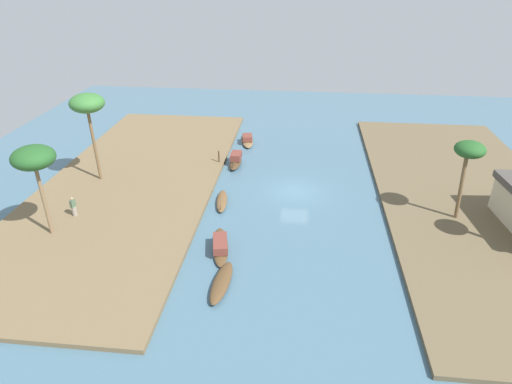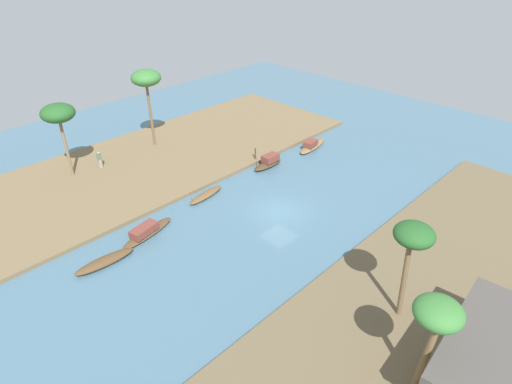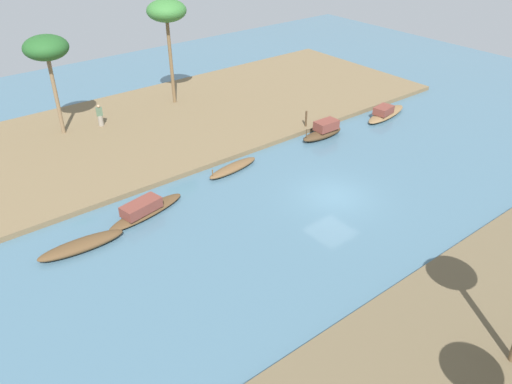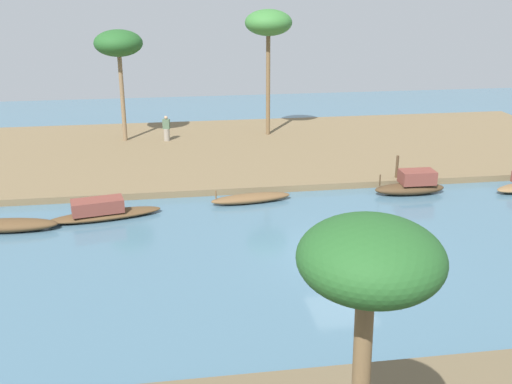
{
  "view_description": "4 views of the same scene",
  "coord_description": "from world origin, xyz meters",
  "px_view_note": "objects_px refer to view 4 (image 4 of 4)",
  "views": [
    {
      "loc": [
        35.21,
        0.29,
        18.2
      ],
      "look_at": [
        2.36,
        -3.25,
        1.01
      ],
      "focal_mm": 31.3,
      "sensor_mm": 36.0,
      "label": 1
    },
    {
      "loc": [
        22.74,
        19.5,
        19.73
      ],
      "look_at": [
        0.36,
        -2.38,
        1.04
      ],
      "focal_mm": 30.56,
      "sensor_mm": 36.0,
      "label": 2
    },
    {
      "loc": [
        19.22,
        16.91,
        15.53
      ],
      "look_at": [
        3.97,
        -2.25,
        0.71
      ],
      "focal_mm": 35.93,
      "sensor_mm": 36.0,
      "label": 3
    },
    {
      "loc": [
        6.49,
        20.12,
        9.87
      ],
      "look_at": [
        2.8,
        -4.25,
        1.17
      ],
      "focal_mm": 41.94,
      "sensor_mm": 36.0,
      "label": 4
    }
  ],
  "objects_px": {
    "sampan_downstream_large": "(6,225)",
    "sampan_near_left_bank": "(251,198)",
    "sampan_with_red_awning": "(102,211)",
    "palm_tree_left_near": "(268,25)",
    "palm_tree_left_far": "(118,45)",
    "mooring_post": "(397,167)",
    "sampan_with_tall_canopy": "(412,185)",
    "palm_tree_right_short": "(370,272)",
    "person_on_near_bank": "(167,130)"
  },
  "relations": [
    {
      "from": "sampan_with_tall_canopy",
      "to": "palm_tree_right_short",
      "type": "bearing_deg",
      "value": 65.68
    },
    {
      "from": "sampan_with_red_awning",
      "to": "person_on_near_bank",
      "type": "xyz_separation_m",
      "value": [
        -2.94,
        -12.14,
        0.66
      ]
    },
    {
      "from": "sampan_with_tall_canopy",
      "to": "palm_tree_left_near",
      "type": "relative_size",
      "value": 0.44
    },
    {
      "from": "palm_tree_left_far",
      "to": "mooring_post",
      "type": "bearing_deg",
      "value": 145.1
    },
    {
      "from": "sampan_near_left_bank",
      "to": "person_on_near_bank",
      "type": "xyz_separation_m",
      "value": [
        3.8,
        -11.05,
        0.81
      ]
    },
    {
      "from": "sampan_downstream_large",
      "to": "palm_tree_right_short",
      "type": "relative_size",
      "value": 0.69
    },
    {
      "from": "sampan_near_left_bank",
      "to": "sampan_downstream_large",
      "type": "distance_m",
      "value": 10.79
    },
    {
      "from": "sampan_with_tall_canopy",
      "to": "person_on_near_bank",
      "type": "bearing_deg",
      "value": -42.06
    },
    {
      "from": "sampan_with_red_awning",
      "to": "sampan_downstream_large",
      "type": "distance_m",
      "value": 3.96
    },
    {
      "from": "sampan_with_red_awning",
      "to": "palm_tree_right_short",
      "type": "distance_m",
      "value": 19.26
    },
    {
      "from": "sampan_downstream_large",
      "to": "person_on_near_bank",
      "type": "height_order",
      "value": "person_on_near_bank"
    },
    {
      "from": "palm_tree_left_near",
      "to": "palm_tree_left_far",
      "type": "height_order",
      "value": "palm_tree_left_near"
    },
    {
      "from": "sampan_with_red_awning",
      "to": "person_on_near_bank",
      "type": "distance_m",
      "value": 12.51
    },
    {
      "from": "palm_tree_left_far",
      "to": "sampan_downstream_large",
      "type": "bearing_deg",
      "value": 72.62
    },
    {
      "from": "sampan_with_red_awning",
      "to": "palm_tree_right_short",
      "type": "relative_size",
      "value": 0.79
    },
    {
      "from": "person_on_near_bank",
      "to": "mooring_post",
      "type": "distance_m",
      "value": 14.94
    },
    {
      "from": "sampan_with_red_awning",
      "to": "sampan_with_tall_canopy",
      "type": "height_order",
      "value": "sampan_with_tall_canopy"
    },
    {
      "from": "person_on_near_bank",
      "to": "palm_tree_right_short",
      "type": "bearing_deg",
      "value": -67.29
    },
    {
      "from": "sampan_with_tall_canopy",
      "to": "palm_tree_left_far",
      "type": "height_order",
      "value": "palm_tree_left_far"
    },
    {
      "from": "palm_tree_right_short",
      "to": "palm_tree_left_far",
      "type": "bearing_deg",
      "value": -79.6
    },
    {
      "from": "sampan_near_left_bank",
      "to": "palm_tree_left_far",
      "type": "relative_size",
      "value": 0.57
    },
    {
      "from": "sampan_with_red_awning",
      "to": "palm_tree_left_near",
      "type": "bearing_deg",
      "value": -137.69
    },
    {
      "from": "sampan_downstream_large",
      "to": "palm_tree_left_near",
      "type": "relative_size",
      "value": 0.54
    },
    {
      "from": "sampan_downstream_large",
      "to": "palm_tree_right_short",
      "type": "distance_m",
      "value": 20.16
    },
    {
      "from": "mooring_post",
      "to": "palm_tree_right_short",
      "type": "relative_size",
      "value": 0.19
    },
    {
      "from": "person_on_near_bank",
      "to": "palm_tree_left_near",
      "type": "xyz_separation_m",
      "value": [
        -6.63,
        -0.8,
        6.31
      ]
    },
    {
      "from": "palm_tree_left_near",
      "to": "palm_tree_left_far",
      "type": "bearing_deg",
      "value": 1.69
    },
    {
      "from": "sampan_downstream_large",
      "to": "palm_tree_left_near",
      "type": "height_order",
      "value": "palm_tree_left_near"
    },
    {
      "from": "sampan_downstream_large",
      "to": "person_on_near_bank",
      "type": "bearing_deg",
      "value": -114.06
    },
    {
      "from": "palm_tree_right_short",
      "to": "sampan_with_red_awning",
      "type": "bearing_deg",
      "value": -71.48
    },
    {
      "from": "sampan_near_left_bank",
      "to": "palm_tree_right_short",
      "type": "distance_m",
      "value": 19.46
    },
    {
      "from": "person_on_near_bank",
      "to": "sampan_with_red_awning",
      "type": "bearing_deg",
      "value": -86.55
    },
    {
      "from": "mooring_post",
      "to": "palm_tree_left_far",
      "type": "xyz_separation_m",
      "value": [
        14.22,
        -9.92,
        5.36
      ]
    },
    {
      "from": "sampan_with_red_awning",
      "to": "mooring_post",
      "type": "height_order",
      "value": "mooring_post"
    },
    {
      "from": "sampan_downstream_large",
      "to": "sampan_near_left_bank",
      "type": "bearing_deg",
      "value": -166.27
    },
    {
      "from": "sampan_with_red_awning",
      "to": "palm_tree_left_far",
      "type": "relative_size",
      "value": 0.73
    },
    {
      "from": "palm_tree_left_far",
      "to": "palm_tree_right_short",
      "type": "xyz_separation_m",
      "value": [
        -5.54,
        30.19,
        -0.46
      ]
    },
    {
      "from": "mooring_post",
      "to": "palm_tree_left_near",
      "type": "xyz_separation_m",
      "value": [
        4.98,
        -10.19,
        6.42
      ]
    },
    {
      "from": "sampan_with_tall_canopy",
      "to": "person_on_near_bank",
      "type": "xyz_separation_m",
      "value": [
        11.78,
        -11.05,
        0.54
      ]
    },
    {
      "from": "sampan_with_red_awning",
      "to": "sampan_near_left_bank",
      "type": "bearing_deg",
      "value": 177.97
    },
    {
      "from": "sampan_downstream_large",
      "to": "palm_tree_right_short",
      "type": "xyz_separation_m",
      "value": [
        -9.75,
        16.75,
        5.55
      ]
    },
    {
      "from": "sampan_with_red_awning",
      "to": "palm_tree_right_short",
      "type": "xyz_separation_m",
      "value": [
        -5.87,
        17.52,
        5.45
      ]
    },
    {
      "from": "sampan_with_tall_canopy",
      "to": "sampan_near_left_bank",
      "type": "height_order",
      "value": "sampan_with_tall_canopy"
    },
    {
      "from": "sampan_near_left_bank",
      "to": "person_on_near_bank",
      "type": "distance_m",
      "value": 11.72
    },
    {
      "from": "sampan_near_left_bank",
      "to": "palm_tree_left_near",
      "type": "distance_m",
      "value": 14.11
    },
    {
      "from": "sampan_with_red_awning",
      "to": "mooring_post",
      "type": "distance_m",
      "value": 14.82
    },
    {
      "from": "sampan_with_red_awning",
      "to": "palm_tree_left_far",
      "type": "distance_m",
      "value": 13.98
    },
    {
      "from": "sampan_near_left_bank",
      "to": "sampan_downstream_large",
      "type": "bearing_deg",
      "value": 2.85
    },
    {
      "from": "palm_tree_left_near",
      "to": "sampan_with_tall_canopy",
      "type": "bearing_deg",
      "value": 113.51
    },
    {
      "from": "palm_tree_left_far",
      "to": "sampan_with_tall_canopy",
      "type": "bearing_deg",
      "value": 141.18
    }
  ]
}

